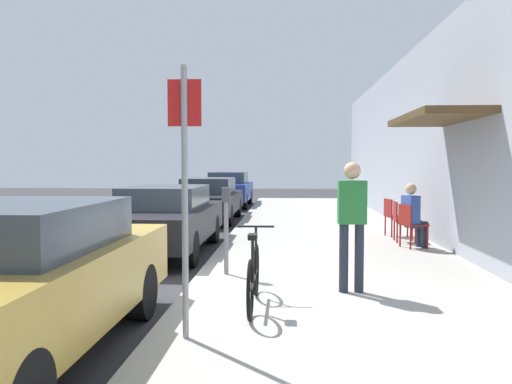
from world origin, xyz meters
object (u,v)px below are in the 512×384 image
(parked_car_1, at_px, (164,218))
(parking_meter, at_px, (226,224))
(bicycle_0, at_px, (254,276))
(cafe_chair_0, at_px, (410,223))
(pedestrian_standing, at_px, (352,216))
(parked_car_0, at_px, (12,280))
(cafe_chair_2, at_px, (393,215))
(parked_car_3, at_px, (228,189))
(parked_car_2, at_px, (208,199))
(street_sign, at_px, (185,180))
(cafe_chair_1, at_px, (401,218))
(seated_patron_0, at_px, (413,213))

(parked_car_1, xyz_separation_m, parking_meter, (1.55, -2.47, 0.18))
(bicycle_0, bearing_deg, cafe_chair_0, 57.11)
(bicycle_0, xyz_separation_m, pedestrian_standing, (1.23, 0.77, 0.64))
(parked_car_0, distance_m, cafe_chair_2, 9.00)
(parked_car_0, height_order, parked_car_3, parked_car_3)
(parked_car_2, distance_m, bicycle_0, 10.23)
(parking_meter, bearing_deg, cafe_chair_0, 37.99)
(pedestrian_standing, bearing_deg, cafe_chair_2, 72.99)
(parked_car_0, height_order, street_sign, street_sign)
(parked_car_1, relative_size, parked_car_2, 1.00)
(cafe_chair_2, bearing_deg, parked_car_3, 117.41)
(street_sign, distance_m, cafe_chair_1, 7.25)
(parked_car_0, height_order, parked_car_1, parked_car_0)
(street_sign, bearing_deg, seated_patron_0, 57.75)
(parked_car_1, relative_size, bicycle_0, 2.57)
(parked_car_0, bearing_deg, parked_car_1, 90.00)
(parked_car_1, bearing_deg, parking_meter, -57.86)
(parking_meter, height_order, cafe_chair_1, parking_meter)
(bicycle_0, height_order, cafe_chair_2, bicycle_0)
(parked_car_2, distance_m, parked_car_3, 5.52)
(parked_car_2, relative_size, cafe_chair_0, 5.06)
(parked_car_0, distance_m, parking_meter, 3.61)
(parked_car_3, relative_size, cafe_chair_0, 5.06)
(parked_car_2, bearing_deg, parked_car_0, -90.00)
(cafe_chair_2, bearing_deg, parked_car_2, 141.09)
(cafe_chair_2, bearing_deg, parking_meter, -128.26)
(seated_patron_0, relative_size, pedestrian_standing, 0.76)
(street_sign, height_order, cafe_chair_1, street_sign)
(parked_car_0, bearing_deg, cafe_chair_0, 50.10)
(bicycle_0, bearing_deg, cafe_chair_1, 61.38)
(parking_meter, bearing_deg, seated_patron_0, 37.73)
(parking_meter, height_order, cafe_chair_2, parking_meter)
(parked_car_1, bearing_deg, parked_car_0, -90.00)
(parked_car_3, height_order, street_sign, street_sign)
(parked_car_0, relative_size, street_sign, 1.69)
(parked_car_2, xyz_separation_m, cafe_chair_0, (4.93, -5.62, -0.08))
(street_sign, bearing_deg, bicycle_0, 62.16)
(seated_patron_0, bearing_deg, bicycle_0, -123.29)
(parked_car_1, relative_size, cafe_chair_2, 5.06)
(street_sign, bearing_deg, cafe_chair_1, 61.51)
(bicycle_0, bearing_deg, street_sign, -117.84)
(cafe_chair_2, bearing_deg, parked_car_0, -123.17)
(parked_car_2, distance_m, cafe_chair_0, 7.47)
(parked_car_0, relative_size, parked_car_1, 1.00)
(pedestrian_standing, bearing_deg, cafe_chair_0, 66.02)
(parked_car_0, xyz_separation_m, cafe_chair_2, (4.92, 7.53, -0.13))
(parked_car_2, xyz_separation_m, street_sign, (1.50, -11.12, 0.93))
(seated_patron_0, relative_size, cafe_chair_2, 1.48)
(cafe_chair_1, height_order, cafe_chair_2, same)
(parked_car_1, xyz_separation_m, parked_car_3, (0.00, 11.31, 0.05))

